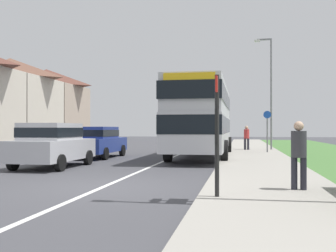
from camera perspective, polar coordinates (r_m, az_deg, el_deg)
ground_plane at (r=10.34m, az=-9.32°, el=-8.73°), size 120.00×120.00×0.00m
lane_marking_centre at (r=18.02m, az=-0.59°, el=-5.12°), size 0.14×60.00×0.01m
pavement_near_side at (r=15.70m, az=13.23°, el=-5.62°), size 3.20×68.00×0.12m
double_decker_bus at (r=20.17m, az=5.01°, el=1.47°), size 2.80×10.62×3.70m
parked_car_silver at (r=15.64m, az=-16.51°, el=-2.44°), size 2.01×4.09×1.70m
parked_car_blue at (r=20.33m, az=-10.19°, el=-2.11°), size 1.90×4.43×1.59m
pedestrian_at_stop at (r=9.33m, az=18.54°, el=-3.60°), size 0.34×0.34×1.67m
pedestrian_walking_away at (r=25.75m, az=11.39°, el=-1.51°), size 0.34×0.34×1.67m
bus_stop_sign at (r=8.02m, az=7.16°, el=-0.11°), size 0.09×0.52×2.60m
cycle_route_sign at (r=23.36m, az=14.28°, el=-0.52°), size 0.44×0.08×2.52m
street_lamp_mid at (r=26.71m, az=14.59°, el=5.60°), size 1.14×0.20×7.43m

